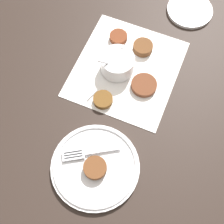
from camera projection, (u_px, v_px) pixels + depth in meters
ground_plane at (129, 62)px, 0.98m from camera, size 4.00×4.00×0.00m
napkin at (126, 69)px, 0.97m from camera, size 0.35×0.32×0.00m
sauce_bowl at (117, 64)px, 0.94m from camera, size 0.12×0.10×0.10m
fritter_0 at (118, 37)px, 1.00m from camera, size 0.06×0.06×0.02m
fritter_1 at (144, 85)px, 0.93m from camera, size 0.08×0.08×0.02m
fritter_2 at (143, 47)px, 0.98m from camera, size 0.06×0.06×0.02m
fritter_3 at (103, 100)px, 0.91m from camera, size 0.06×0.06×0.02m
serving_plate at (95, 167)px, 0.83m from camera, size 0.24×0.24×0.02m
fritter_on_plate at (95, 168)px, 0.81m from camera, size 0.06×0.06×0.02m
fork at (85, 153)px, 0.84m from camera, size 0.10×0.15×0.00m
extra_saucer at (190, 10)px, 1.05m from camera, size 0.15×0.15×0.01m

